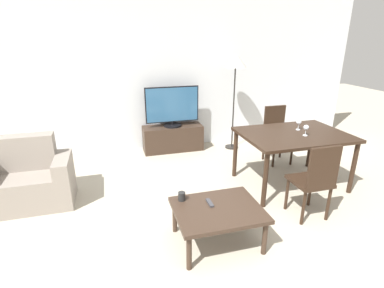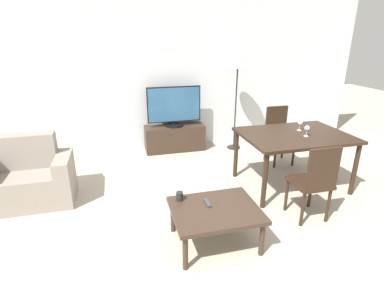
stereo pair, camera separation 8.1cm
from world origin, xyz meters
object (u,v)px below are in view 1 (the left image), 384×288
object	(u,v)px
dining_chair_near	(315,178)
tv	(172,107)
coffee_table	(218,212)
wine_glass_center	(306,128)
remote_primary	(210,203)
dining_chair_far	(277,131)
armchair	(29,181)
floor_lamp	(236,65)
cup_white_near	(182,196)
tv_stand	(173,138)
wine_glass_left	(299,123)
dining_table	(294,139)

from	to	relation	value
dining_chair_near	tv	bearing A→B (deg)	112.29
coffee_table	wine_glass_center	xyz separation A→B (m)	(1.50, 0.80, 0.50)
remote_primary	wine_glass_center	distance (m)	1.76
dining_chair_far	coffee_table	bearing A→B (deg)	-133.81
dining_chair_far	remote_primary	xyz separation A→B (m)	(-1.72, -1.64, -0.10)
armchair	floor_lamp	world-z (taller)	floor_lamp
dining_chair_far	cup_white_near	world-z (taller)	dining_chair_far
armchair	coffee_table	xyz separation A→B (m)	(1.96, -1.33, 0.04)
armchair	dining_chair_near	bearing A→B (deg)	-21.27
remote_primary	armchair	bearing A→B (deg)	147.23
tv_stand	tv	xyz separation A→B (m)	(0.00, -0.00, 0.58)
tv_stand	dining_chair_near	world-z (taller)	dining_chair_near
dining_chair_near	dining_chair_far	size ratio (longest dim) A/B	1.00
tv	coffee_table	xyz separation A→B (m)	(-0.13, -2.66, -0.46)
coffee_table	wine_glass_center	size ratio (longest dim) A/B	5.86
dining_chair_near	cup_white_near	world-z (taller)	dining_chair_near
coffee_table	dining_chair_near	world-z (taller)	dining_chair_near
armchair	wine_glass_left	world-z (taller)	wine_glass_left
tv_stand	wine_glass_left	xyz separation A→B (m)	(1.43, -1.62, 0.63)
floor_lamp	wine_glass_center	bearing A→B (deg)	-80.39
dining_table	armchair	bearing A→B (deg)	173.12
dining_table	dining_chair_far	size ratio (longest dim) A/B	1.53
wine_glass_center	dining_chair_far	bearing A→B (deg)	79.99
armchair	cup_white_near	size ratio (longest dim) A/B	11.11
tv_stand	wine_glass_center	bearing A→B (deg)	-53.72
wine_glass_left	remote_primary	bearing A→B (deg)	-149.60
dining_chair_near	wine_glass_left	distance (m)	1.07
tv	dining_chair_near	bearing A→B (deg)	-67.71
floor_lamp	wine_glass_center	world-z (taller)	floor_lamp
tv_stand	coffee_table	distance (m)	2.67
floor_lamp	cup_white_near	xyz separation A→B (m)	(-1.52, -2.25, -1.06)
armchair	cup_white_near	bearing A→B (deg)	-33.30
dining_chair_near	remote_primary	world-z (taller)	dining_chair_near
armchair	tv	distance (m)	2.53
tv	dining_chair_far	world-z (taller)	tv
cup_white_near	remote_primary	bearing A→B (deg)	-29.16
dining_chair_near	dining_chair_far	world-z (taller)	same
dining_table	wine_glass_left	xyz separation A→B (m)	(0.14, 0.12, 0.18)
dining_table	wine_glass_center	xyz separation A→B (m)	(0.08, -0.13, 0.18)
wine_glass_center	remote_primary	bearing A→B (deg)	-155.76
wine_glass_left	cup_white_near	bearing A→B (deg)	-156.70
floor_lamp	wine_glass_left	distance (m)	1.62
coffee_table	dining_chair_near	size ratio (longest dim) A/B	0.94
dining_table	dining_chair_far	xyz separation A→B (m)	(0.24, 0.81, -0.17)
floor_lamp	remote_primary	distance (m)	2.92
armchair	dining_table	size ratio (longest dim) A/B	0.72
coffee_table	dining_table	distance (m)	1.72
armchair	remote_primary	bearing A→B (deg)	-32.77
armchair	cup_white_near	distance (m)	1.99
tv	wine_glass_left	distance (m)	2.16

